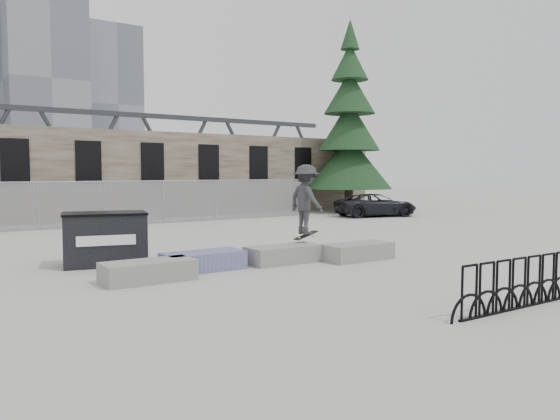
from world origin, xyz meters
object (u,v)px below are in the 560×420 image
object	(u,v)px
planter_center_right	(283,254)
suv	(376,205)
spruce_tree	(349,134)
planter_far_left	(148,270)
planter_offset	(358,251)
skateboarder	(306,200)
bike_rack	(519,284)
planter_center_left	(203,260)
dumpster	(105,238)

from	to	relation	value
planter_center_right	suv	distance (m)	16.07
spruce_tree	suv	xyz separation A→B (m)	(-1.10, -3.47, -4.05)
planter_far_left	planter_center_right	bearing A→B (deg)	5.06
planter_far_left	planter_offset	world-z (taller)	same
planter_offset	skateboarder	xyz separation A→B (m)	(-0.95, 1.10, 1.39)
bike_rack	planter_center_left	bearing A→B (deg)	113.67
planter_center_left	planter_offset	distance (m)	4.32
spruce_tree	suv	world-z (taller)	spruce_tree
dumpster	planter_offset	bearing A→B (deg)	-13.99
skateboarder	bike_rack	bearing A→B (deg)	174.57
dumpster	suv	xyz separation A→B (m)	(16.83, 7.28, -0.08)
planter_far_left	suv	xyz separation A→B (m)	(16.71, 9.99, 0.37)
planter_center_left	spruce_tree	bearing A→B (deg)	38.56
planter_center_right	skateboarder	xyz separation A→B (m)	(1.02, 0.35, 1.39)
skateboarder	suv	bearing A→B (deg)	-54.00
planter_center_left	bike_rack	xyz separation A→B (m)	(2.88, -6.57, 0.19)
planter_far_left	skateboarder	size ratio (longest dim) A/B	0.96
spruce_tree	planter_offset	bearing A→B (deg)	-130.81
planter_center_left	dumpster	world-z (taller)	dumpster
planter_far_left	skateboarder	bearing A→B (deg)	8.10
bike_rack	spruce_tree	distance (m)	23.96
spruce_tree	dumpster	bearing A→B (deg)	-149.08
dumpster	skateboarder	bearing A→B (deg)	-8.31
planter_far_left	skateboarder	distance (m)	5.13
planter_offset	spruce_tree	xyz separation A→B (m)	(11.97, 13.87, 4.42)
planter_offset	spruce_tree	bearing A→B (deg)	49.19
planter_far_left	planter_offset	distance (m)	5.85
spruce_tree	suv	bearing A→B (deg)	-107.63
bike_rack	skateboarder	bearing A→B (deg)	86.76
planter_offset	spruce_tree	size ratio (longest dim) A/B	0.17
planter_offset	bike_rack	xyz separation A→B (m)	(-1.33, -5.61, 0.19)
planter_far_left	dumpster	xyz separation A→B (m)	(-0.12, 2.72, 0.44)
planter_center_left	skateboarder	xyz separation A→B (m)	(3.26, 0.14, 1.39)
dumpster	spruce_tree	size ratio (longest dim) A/B	0.20
planter_center_right	suv	bearing A→B (deg)	36.93
planter_center_left	spruce_tree	distance (m)	21.16
bike_rack	suv	world-z (taller)	suv
planter_center_right	dumpster	distance (m)	4.67
bike_rack	suv	distance (m)	20.13
planter_center_right	planter_offset	world-z (taller)	same
planter_center_left	planter_far_left	bearing A→B (deg)	-161.02
planter_center_right	suv	world-z (taller)	suv
planter_center_left	spruce_tree	size ratio (longest dim) A/B	0.17
bike_rack	suv	size ratio (longest dim) A/B	0.81
planter_offset	dumpster	xyz separation A→B (m)	(-5.96, 3.12, 0.44)
spruce_tree	planter_far_left	bearing A→B (deg)	-142.92
dumpster	skateboarder	xyz separation A→B (m)	(5.01, -2.02, 0.95)
dumpster	bike_rack	xyz separation A→B (m)	(4.63, -8.73, -0.25)
suv	planter_far_left	bearing A→B (deg)	136.47
spruce_tree	suv	size ratio (longest dim) A/B	2.59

